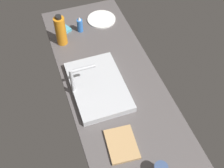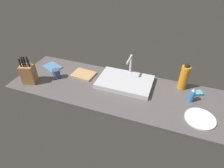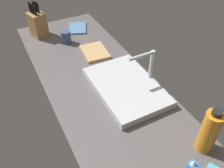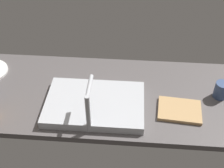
{
  "view_description": "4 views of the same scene",
  "coord_description": "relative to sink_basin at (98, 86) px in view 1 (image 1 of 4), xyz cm",
  "views": [
    {
      "loc": [
        -109.67,
        41.73,
        155.85
      ],
      "look_at": [
        2.7,
        2.67,
        9.64
      ],
      "focal_mm": 46.95,
      "sensor_mm": 36.0,
      "label": 1
    },
    {
      "loc": [
        44.82,
        -129.52,
        111.25
      ],
      "look_at": [
        -0.82,
        -3.8,
        11.5
      ],
      "focal_mm": 30.2,
      "sensor_mm": 36.0,
      "label": 2
    },
    {
      "loc": [
        96.76,
        -45.03,
        100.47
      ],
      "look_at": [
        4.97,
        2.69,
        9.74
      ],
      "focal_mm": 38.7,
      "sensor_mm": 36.0,
      "label": 3
    },
    {
      "loc": [
        -10.53,
        119.3,
        115.53
      ],
      "look_at": [
        -1.1,
        -1.56,
        9.26
      ],
      "focal_mm": 47.62,
      "sensor_mm": 36.0,
      "label": 4
    }
  ],
  "objects": [
    {
      "name": "faucet",
      "position": [
        0.89,
        13.85,
        11.91
      ],
      "size": [
        5.5,
        16.56,
        22.88
      ],
      "color": "#B7BABF",
      "rests_on": "countertop_slab"
    },
    {
      "name": "cutting_board",
      "position": [
        -44.0,
        -0.24,
        -1.31
      ],
      "size": [
        23.26,
        18.33,
        1.8
      ],
      "primitive_type": "cube",
      "rotation": [
        0.0,
        0.0,
        -0.09
      ],
      "color": "tan",
      "rests_on": "countertop_slab"
    },
    {
      "name": "dish_sponge",
      "position": [
        64.68,
        6.97,
        -1.01
      ],
      "size": [
        10.73,
        9.38,
        2.4
      ],
      "primitive_type": "cube",
      "rotation": [
        0.0,
        0.0,
        0.46
      ],
      "color": "#4CA3BC",
      "rests_on": "countertop_slab"
    },
    {
      "name": "dinner_plate",
      "position": [
        67.31,
        -23.95,
        -1.61
      ],
      "size": [
        22.93,
        22.93,
        1.2
      ],
      "primitive_type": "cylinder",
      "color": "white",
      "rests_on": "countertop_slab"
    },
    {
      "name": "sink_basin",
      "position": [
        0.0,
        0.0,
        0.0
      ],
      "size": [
        50.94,
        34.0,
        4.42
      ],
      "primitive_type": "cube",
      "color": "#B7BABF",
      "rests_on": "countertop_slab"
    },
    {
      "name": "countertop_slab",
      "position": [
        -6.94,
        -10.88,
        -3.96
      ],
      "size": [
        196.71,
        64.09,
        3.5
      ],
      "primitive_type": "cube",
      "color": "#514C4C",
      "rests_on": "ground"
    },
    {
      "name": "soap_bottle",
      "position": [
        59.8,
        -4.22,
        3.57
      ],
      "size": [
        4.48,
        4.48,
        13.37
      ],
      "color": "blue",
      "rests_on": "countertop_slab"
    },
    {
      "name": "water_bottle",
      "position": [
        51.23,
        12.17,
        9.5
      ],
      "size": [
        7.95,
        7.95,
        24.9
      ],
      "color": "orange",
      "rests_on": "countertop_slab"
    }
  ]
}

